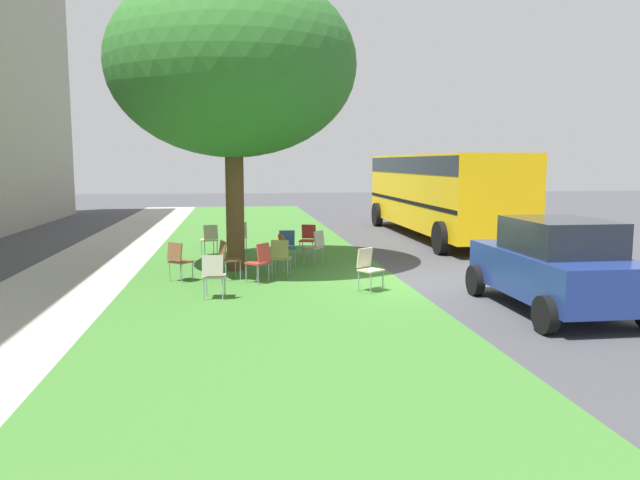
{
  "coord_description": "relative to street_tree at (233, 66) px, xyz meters",
  "views": [
    {
      "loc": [
        -12.88,
        3.84,
        2.62
      ],
      "look_at": [
        1.27,
        1.89,
        0.81
      ],
      "focal_mm": 34.48,
      "sensor_mm": 36.0,
      "label": 1
    }
  ],
  "objects": [
    {
      "name": "ground",
      "position": [
        -2.11,
        -3.86,
        -4.88
      ],
      "size": [
        80.0,
        80.0,
        0.0
      ],
      "primitive_type": "plane",
      "color": "#424247"
    },
    {
      "name": "grass_verge",
      "position": [
        -2.11,
        -0.66,
        -4.88
      ],
      "size": [
        48.0,
        6.0,
        0.01
      ],
      "primitive_type": "cube",
      "color": "#3D752D",
      "rests_on": "ground"
    },
    {
      "name": "sidewalk_strip",
      "position": [
        -2.11,
        3.74,
        -4.88
      ],
      "size": [
        48.0,
        2.8,
        0.01
      ],
      "primitive_type": "cube",
      "color": "#ADA89E",
      "rests_on": "ground"
    },
    {
      "name": "street_tree",
      "position": [
        0.0,
        0.0,
        0.0
      ],
      "size": [
        5.85,
        5.85,
        7.06
      ],
      "color": "brown",
      "rests_on": "ground"
    },
    {
      "name": "chair_0",
      "position": [
        -1.22,
        0.19,
        -4.36
      ],
      "size": [
        0.52,
        0.53,
        0.88
      ],
      "color": "brown",
      "rests_on": "ground"
    },
    {
      "name": "chair_1",
      "position": [
        -1.72,
        -0.52,
        -4.36
      ],
      "size": [
        0.59,
        0.59,
        0.88
      ],
      "color": "#B7332D",
      "rests_on": "ground"
    },
    {
      "name": "chair_2",
      "position": [
        -0.28,
        -1.0,
        -4.36
      ],
      "size": [
        0.5,
        0.5,
        0.88
      ],
      "color": "#C64C1E",
      "rests_on": "ground"
    },
    {
      "name": "chair_3",
      "position": [
        2.05,
        -2.02,
        -4.36
      ],
      "size": [
        0.53,
        0.53,
        0.88
      ],
      "color": "#B7332D",
      "rests_on": "ground"
    },
    {
      "name": "chair_4",
      "position": [
        0.55,
        -2.04,
        -4.36
      ],
      "size": [
        0.59,
        0.59,
        0.88
      ],
      "color": "#ADA393",
      "rests_on": "ground"
    },
    {
      "name": "chair_5",
      "position": [
        0.63,
        -1.32,
        -4.36
      ],
      "size": [
        0.42,
        0.42,
        0.88
      ],
      "color": "#335184",
      "rests_on": "ground"
    },
    {
      "name": "chair_6",
      "position": [
        -1.34,
        1.25,
        -4.36
      ],
      "size": [
        0.59,
        0.58,
        0.88
      ],
      "color": "brown",
      "rests_on": "ground"
    },
    {
      "name": "chair_7",
      "position": [
        2.46,
        0.72,
        -4.36
      ],
      "size": [
        0.53,
        0.53,
        0.88
      ],
      "color": "beige",
      "rests_on": "ground"
    },
    {
      "name": "chair_8",
      "position": [
        -1.16,
        -1.01,
        -4.36
      ],
      "size": [
        0.52,
        0.51,
        0.88
      ],
      "color": "olive",
      "rests_on": "ground"
    },
    {
      "name": "chair_9",
      "position": [
        -3.23,
        0.42,
        -4.36
      ],
      "size": [
        0.46,
        0.46,
        0.88
      ],
      "color": "#ADA393",
      "rests_on": "ground"
    },
    {
      "name": "chair_10",
      "position": [
        -2.86,
        -2.69,
        -4.36
      ],
      "size": [
        0.58,
        0.58,
        0.88
      ],
      "color": "beige",
      "rests_on": "ground"
    },
    {
      "name": "chair_11",
      "position": [
        3.1,
        -0.11,
        -4.36
      ],
      "size": [
        0.49,
        0.49,
        0.88
      ],
      "color": "beige",
      "rests_on": "ground"
    },
    {
      "name": "parked_car",
      "position": [
        -5.0,
        -5.57,
        -4.05
      ],
      "size": [
        3.7,
        1.92,
        1.65
      ],
      "color": "navy",
      "rests_on": "ground"
    },
    {
      "name": "school_bus",
      "position": [
        5.78,
        -7.08,
        -3.12
      ],
      "size": [
        10.4,
        2.8,
        2.88
      ],
      "color": "yellow",
      "rests_on": "ground"
    }
  ]
}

